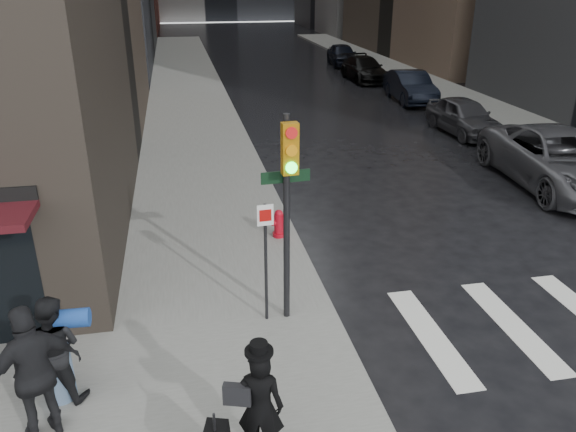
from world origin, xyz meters
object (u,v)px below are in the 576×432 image
Objects in this scene: fire_hydrant at (279,225)px; parked_car_2 at (411,87)px; parked_car_0 at (560,159)px; parked_car_4 at (342,55)px; man_jeans at (53,349)px; man_greycoat at (36,374)px; parked_car_1 at (464,116)px; parked_car_3 at (364,69)px; man_overcoat at (251,415)px; traffic_light at (286,195)px.

fire_hydrant is 17.18m from parked_car_2.
parked_car_0 reaches higher than parked_car_4.
parked_car_4 is (13.49, 31.54, -0.28)m from man_jeans.
parked_car_1 is (13.18, 13.85, -0.46)m from man_greycoat.
parked_car_3 is 6.16m from parked_car_4.
man_overcoat is 18.19m from parked_car_1.
man_greycoat is at bearing -154.25° from traffic_light.
man_overcoat is 3.66m from traffic_light.
man_jeans is 0.38× the size of parked_car_2.
traffic_light reaches higher than man_overcoat.
man_greycoat is at bearing -2.79° from man_overcoat.
parked_car_1 is at bearing -122.54° from man_jeans.
traffic_light is at bearing -91.06° from man_overcoat.
traffic_light reaches higher than man_jeans.
man_overcoat is 0.41× the size of parked_car_2.
parked_car_4 is at bearing 94.05° from parked_car_2.
fire_hydrant is 0.15× the size of parked_car_2.
parked_car_2 is (13.42, 19.25, -0.26)m from man_jeans.
parked_car_0 is (13.00, 6.95, -0.16)m from man_jeans.
parked_car_4 is (0.43, 6.15, 0.04)m from parked_car_3.
traffic_light is at bearing -178.81° from man_greycoat.
fire_hydrant is (4.14, 4.79, -0.55)m from man_jeans.
parked_car_0 is 6.15m from parked_car_1.
parked_car_1 is at bearing -85.74° from parked_car_4.
man_jeans is 0.41× the size of parked_car_1.
man_greycoat is (-2.66, 0.99, 0.25)m from man_overcoat.
man_overcoat is at bearing -103.20° from fire_hydrant.
parked_car_3 is (-0.07, 12.29, -0.02)m from parked_car_1.
traffic_light is 0.79× the size of parked_car_3.
parked_car_4 is (0.49, 24.59, -0.12)m from parked_car_0.
man_overcoat is 0.44× the size of parked_car_1.
man_jeans is at bearing -163.52° from traffic_light.
parked_car_0 is 1.35× the size of parked_car_2.
parked_car_0 is (10.40, 8.69, -0.07)m from man_overcoat.
parked_car_1 reaches higher than fire_hydrant.
parked_car_1 is at bearing -107.80° from man_overcoat.
man_jeans is at bearing -120.52° from parked_car_2.
man_overcoat reaches higher than fire_hydrant.
man_greycoat is at bearing -119.61° from parked_car_2.
parked_car_0 is at bearing 26.99° from traffic_light.
parked_car_0 is 24.59m from parked_car_4.
man_jeans is 0.84× the size of man_greycoat.
traffic_light is at bearing -144.49° from parked_car_0.
parked_car_3 is at bearing 97.76° from parked_car_2.
parked_car_2 is 1.06× the size of parked_car_4.
parked_car_0 is 1.43× the size of parked_car_4.
parked_car_2 is at bearing 57.45° from traffic_light.
traffic_light is 0.62× the size of parked_car_0.
parked_car_4 reaches higher than parked_car_3.
man_jeans is 23.46m from parked_car_2.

